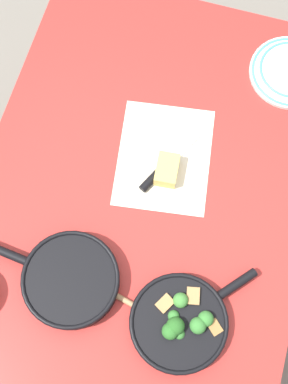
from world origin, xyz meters
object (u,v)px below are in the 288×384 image
object	(u,v)px
cheese_block	(167,170)
skillet_eggs	(70,280)
skillet_broccoli	(181,322)
wooden_spoon	(121,298)
grater_knife	(163,168)

from	to	relation	value
cheese_block	skillet_eggs	bearing A→B (deg)	156.12
skillet_broccoli	wooden_spoon	xyz separation A→B (m)	(0.02, 0.17, -0.02)
skillet_broccoli	wooden_spoon	size ratio (longest dim) A/B	0.85
skillet_broccoli	grater_knife	bearing A→B (deg)	62.55
skillet_broccoli	skillet_eggs	xyz separation A→B (m)	(0.02, 0.31, 0.00)
grater_knife	skillet_broccoli	bearing A→B (deg)	-132.36
wooden_spoon	cheese_block	size ratio (longest dim) A/B	3.94
skillet_eggs	grater_knife	distance (m)	0.41
skillet_eggs	wooden_spoon	world-z (taller)	skillet_eggs
skillet_eggs	grater_knife	bearing A→B (deg)	-105.56
grater_knife	skillet_eggs	bearing A→B (deg)	-175.39
grater_knife	cheese_block	bearing A→B (deg)	-98.79
skillet_broccoli	wooden_spoon	bearing A→B (deg)	125.45
wooden_spoon	cheese_block	xyz separation A→B (m)	(0.37, -0.02, 0.02)
skillet_broccoli	cheese_block	bearing A→B (deg)	61.33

